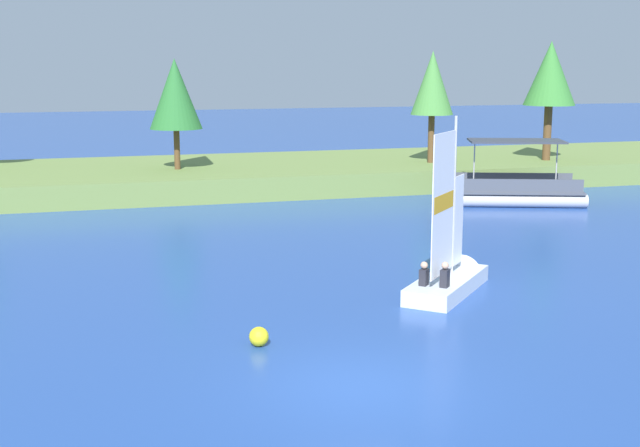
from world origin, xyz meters
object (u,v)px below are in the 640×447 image
Objects in this scene: shoreline_tree_centre at (432,84)px; pontoon_boat at (514,189)px; sailboat at (454,274)px; shoreline_tree_midleft at (175,94)px; channel_buoy at (259,337)px; shoreline_tree_midright at (550,75)px.

shoreline_tree_centre is 8.51m from pontoon_boat.
shoreline_tree_midleft is at bearing 57.89° from sailboat.
shoreline_tree_midleft is 0.82× the size of pontoon_boat.
sailboat is 7.34m from channel_buoy.
shoreline_tree_midleft is 24.56m from channel_buoy.
shoreline_tree_centre is at bearing -3.65° from shoreline_tree_midleft.
channel_buoy is at bearing 160.90° from sailboat.
shoreline_tree_midright is 24.47m from sailboat.
shoreline_tree_midleft is at bearing 176.35° from shoreline_tree_centre.
shoreline_tree_midright is 31.18m from channel_buoy.
shoreline_tree_midleft is 1.02× the size of sailboat.
channel_buoy is at bearing -114.16° from pontoon_boat.
sailboat is (-7.73, -19.79, -4.87)m from shoreline_tree_centre.
shoreline_tree_centre is 6.59m from shoreline_tree_midright.
pontoon_boat is (1.13, -7.07, -4.61)m from shoreline_tree_centre.
shoreline_tree_midright is 0.96× the size of pontoon_boat.
pontoon_boat is 14.57× the size of channel_buoy.
sailboat reaches higher than channel_buoy.
shoreline_tree_centre reaches higher than sailboat.
shoreline_tree_midright is at bearing 47.45° from channel_buoy.
shoreline_tree_centre is 0.92× the size of shoreline_tree_midright.
shoreline_tree_midright is at bearing -5.62° from shoreline_tree_centre.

